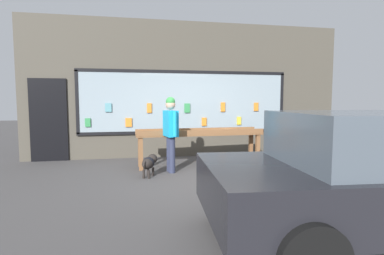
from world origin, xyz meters
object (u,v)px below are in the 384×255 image
(display_table_main, at_px, (200,136))
(sandwich_board_sign, at_px, (284,145))
(person_browsing, at_px, (171,129))
(small_dog, at_px, (149,163))

(display_table_main, relative_size, sandwich_board_sign, 3.30)
(person_browsing, distance_m, sandwich_board_sign, 2.93)
(display_table_main, height_order, person_browsing, person_browsing)
(display_table_main, bearing_deg, person_browsing, -145.17)
(person_browsing, bearing_deg, sandwich_board_sign, -92.37)
(person_browsing, distance_m, small_dog, 0.86)
(display_table_main, xyz_separation_m, sandwich_board_sign, (2.11, -0.10, -0.26))
(sandwich_board_sign, bearing_deg, display_table_main, 168.65)
(display_table_main, xyz_separation_m, person_browsing, (-0.75, -0.52, 0.23))
(display_table_main, height_order, small_dog, display_table_main)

